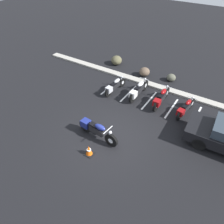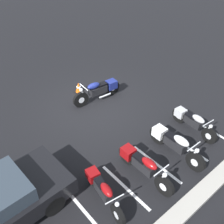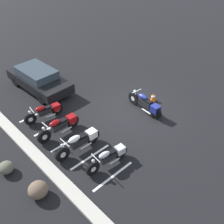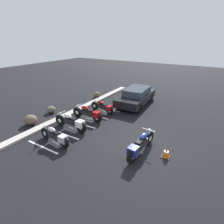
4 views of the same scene
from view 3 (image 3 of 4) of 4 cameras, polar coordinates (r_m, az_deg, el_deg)
ground at (r=13.98m, az=4.95°, el=0.50°), size 60.00×60.00×0.00m
motorcycle_navy_featured at (r=13.62m, az=7.42°, el=1.76°), size 2.34×0.66×0.92m
parked_bike_0 at (r=10.76m, az=-0.60°, el=-9.71°), size 0.58×2.06×0.81m
parked_bike_1 at (r=11.41m, az=-6.97°, el=-6.36°), size 0.65×2.30×0.91m
parked_bike_2 at (r=12.38m, az=-11.12°, el=-2.88°), size 0.63×2.26×0.89m
parked_bike_3 at (r=13.50m, az=-14.24°, el=0.13°), size 0.66×2.03×0.80m
car_black at (r=15.94m, az=-15.69°, el=7.00°), size 4.37×1.98×1.29m
concrete_curb at (r=11.37m, az=-14.65°, el=-10.76°), size 18.00×0.50×0.12m
landscape_rock_2 at (r=10.24m, az=-15.79°, el=-15.99°), size 0.82×0.81×0.61m
landscape_rock_3 at (r=11.42m, az=-22.04°, el=-11.15°), size 0.73×0.71×0.49m
traffic_cone at (r=14.66m, az=8.94°, el=3.20°), size 0.40×0.40×0.51m
stall_line_0 at (r=10.66m, az=0.25°, el=-13.77°), size 0.10×2.10×0.00m
stall_line_1 at (r=11.38m, az=-4.78°, el=-9.73°), size 0.10×2.10×0.00m
stall_line_2 at (r=12.22m, az=-9.06°, el=-6.15°), size 0.10×2.10×0.00m
stall_line_3 at (r=13.17m, az=-12.71°, el=-3.02°), size 0.10×2.10×0.00m
stall_line_4 at (r=14.19m, az=-15.83°, el=-0.32°), size 0.10×2.10×0.00m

